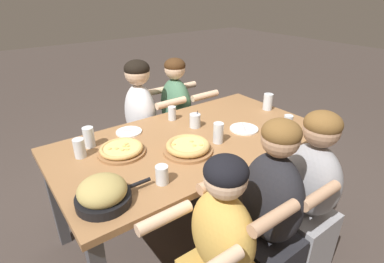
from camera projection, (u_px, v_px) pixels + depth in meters
ground_plane at (192, 225)px, 2.39m from camera, size 18.00×18.00×0.00m
dining_table at (192, 149)px, 2.09m from camera, size 1.84×0.98×0.78m
pizza_board_main at (188, 147)px, 1.87m from camera, size 0.31×0.31×0.06m
pizza_board_second at (122, 150)px, 1.85m from camera, size 0.29×0.29×0.05m
skillet_bowl at (103, 193)px, 1.41m from camera, size 0.38×0.26×0.14m
empty_plate_a at (129, 132)px, 2.12m from camera, size 0.18×0.18×0.02m
empty_plate_b at (244, 129)px, 2.17m from camera, size 0.20×0.20×0.02m
cocktail_glass_blue at (195, 121)px, 2.19m from camera, size 0.08×0.08×0.13m
drinking_glass_a at (172, 114)px, 2.31m from camera, size 0.06×0.06×0.11m
drinking_glass_b at (218, 133)px, 1.96m from camera, size 0.07×0.07×0.14m
drinking_glass_c at (288, 123)px, 2.13m from camera, size 0.06×0.06×0.12m
drinking_glass_d at (89, 137)px, 1.91m from camera, size 0.07×0.07×0.13m
drinking_glass_e at (162, 175)px, 1.56m from camera, size 0.07×0.07×0.10m
drinking_glass_f at (80, 149)px, 1.80m from camera, size 0.07×0.07×0.12m
drinking_glass_g at (268, 103)px, 2.50m from camera, size 0.08×0.08×0.13m
diner_far_center at (142, 132)px, 2.65m from camera, size 0.51×0.40×1.19m
diner_near_center at (267, 227)px, 1.64m from camera, size 0.51×0.40×1.17m
diner_far_midright at (177, 124)px, 2.86m from camera, size 0.51×0.40×1.16m
diner_near_midright at (306, 203)px, 1.83m from camera, size 0.51×0.40×1.13m
diner_near_midleft at (220, 262)px, 1.47m from camera, size 0.51×0.40×1.10m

